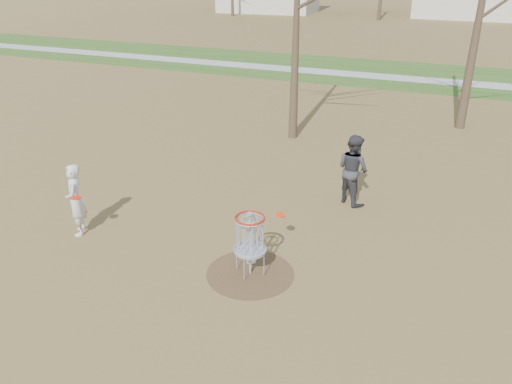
# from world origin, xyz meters

# --- Properties ---
(ground) EXTENTS (160.00, 160.00, 0.00)m
(ground) POSITION_xyz_m (0.00, 0.00, 0.00)
(ground) COLOR brown
(ground) RESTS_ON ground
(green_band) EXTENTS (160.00, 8.00, 0.01)m
(green_band) POSITION_xyz_m (0.00, 21.00, 0.01)
(green_band) COLOR #2D5119
(green_band) RESTS_ON ground
(footpath) EXTENTS (160.00, 1.50, 0.01)m
(footpath) POSITION_xyz_m (0.00, 20.00, 0.01)
(footpath) COLOR #9E9E99
(footpath) RESTS_ON green_band
(dirt_circle) EXTENTS (1.80, 1.80, 0.01)m
(dirt_circle) POSITION_xyz_m (0.00, 0.00, 0.01)
(dirt_circle) COLOR #47331E
(dirt_circle) RESTS_ON ground
(player_standing) EXTENTS (0.69, 0.74, 1.70)m
(player_standing) POSITION_xyz_m (-4.32, 0.00, 0.85)
(player_standing) COLOR silver
(player_standing) RESTS_ON ground
(player_throwing) EXTENTS (1.14, 1.08, 1.85)m
(player_throwing) POSITION_xyz_m (1.12, 4.08, 0.92)
(player_throwing) COLOR #35363B
(player_throwing) RESTS_ON ground
(disc_grounded) EXTENTS (0.22, 0.22, 0.02)m
(disc_grounded) POSITION_xyz_m (-0.16, 0.41, 0.02)
(disc_grounded) COLOR silver
(disc_grounded) RESTS_ON dirt_circle
(discs_in_play) EXTENTS (4.47, 1.66, 0.30)m
(discs_in_play) POSITION_xyz_m (-1.81, 0.49, 0.95)
(discs_in_play) COLOR #F83A0D
(discs_in_play) RESTS_ON ground
(disc_golf_basket) EXTENTS (0.64, 0.64, 1.35)m
(disc_golf_basket) POSITION_xyz_m (0.00, 0.00, 0.91)
(disc_golf_basket) COLOR #9EA3AD
(disc_golf_basket) RESTS_ON ground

